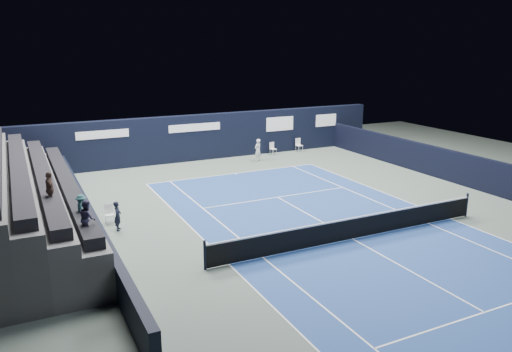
{
  "coord_description": "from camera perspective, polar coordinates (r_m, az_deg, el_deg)",
  "views": [
    {
      "loc": [
        -11.93,
        -15.28,
        7.7
      ],
      "look_at": [
        -1.26,
        6.38,
        1.3
      ],
      "focal_mm": 35.0,
      "sensor_mm": 36.0,
      "label": 1
    }
  ],
  "objects": [
    {
      "name": "line_judge",
      "position": [
        22.02,
        -15.53,
        -4.41
      ],
      "size": [
        0.45,
        0.54,
        1.28
      ],
      "primitive_type": "imported",
      "rotation": [
        0.0,
        0.0,
        1.23
      ],
      "color": "black",
      "rests_on": "ground"
    },
    {
      "name": "folding_chair_back_b",
      "position": [
        37.04,
        4.9,
        3.67
      ],
      "size": [
        0.45,
        0.43,
        0.98
      ],
      "rotation": [
        0.0,
        0.0,
        0.04
      ],
      "color": "silver",
      "rests_on": "ground"
    },
    {
      "name": "tennis_player",
      "position": [
        33.75,
        0.21,
        2.98
      ],
      "size": [
        0.65,
        0.89,
        1.52
      ],
      "color": "white",
      "rests_on": "ground"
    },
    {
      "name": "tennis_net",
      "position": [
        20.67,
        11.07,
        -5.8
      ],
      "size": [
        12.9,
        0.1,
        1.1
      ],
      "color": "black",
      "rests_on": "ground"
    },
    {
      "name": "ground",
      "position": [
        22.36,
        7.92,
        -5.44
      ],
      "size": [
        48.0,
        48.0,
        0.0
      ],
      "primitive_type": "plane",
      "color": "#4D5C53",
      "rests_on": "ground"
    },
    {
      "name": "line_judge_chair",
      "position": [
        23.05,
        -16.46,
        -4.01
      ],
      "size": [
        0.41,
        0.4,
        0.86
      ],
      "rotation": [
        0.0,
        0.0,
        -0.08
      ],
      "color": "silver",
      "rests_on": "ground"
    },
    {
      "name": "court_surface",
      "position": [
        20.85,
        11.0,
        -7.1
      ],
      "size": [
        10.97,
        23.77,
        0.01
      ],
      "primitive_type": "cube",
      "color": "navy",
      "rests_on": "ground"
    },
    {
      "name": "enclosure_wall_right",
      "position": [
        31.65,
        19.8,
        1.55
      ],
      "size": [
        0.3,
        22.0,
        1.8
      ],
      "primitive_type": "cube",
      "color": "black",
      "rests_on": "ground"
    },
    {
      "name": "side_barrier_left",
      "position": [
        22.54,
        -18.72,
        -4.33
      ],
      "size": [
        0.33,
        22.0,
        1.2
      ],
      "color": "black",
      "rests_on": "ground"
    },
    {
      "name": "folding_chair_back_a",
      "position": [
        35.91,
        1.86,
        3.41
      ],
      "size": [
        0.44,
        0.47,
        0.88
      ],
      "rotation": [
        0.0,
        0.0,
        0.16
      ],
      "color": "silver",
      "rests_on": "ground"
    },
    {
      "name": "back_sponsor_wall",
      "position": [
        34.5,
        -5.56,
        4.51
      ],
      "size": [
        26.0,
        0.63,
        3.1
      ],
      "color": "black",
      "rests_on": "ground"
    },
    {
      "name": "court_markings",
      "position": [
        20.85,
        11.0,
        -7.08
      ],
      "size": [
        11.03,
        23.83,
        0.0
      ],
      "color": "white",
      "rests_on": "court_surface"
    }
  ]
}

